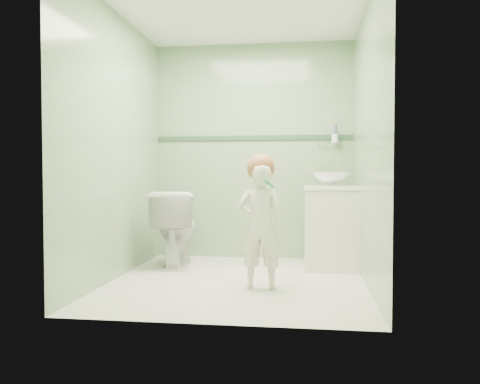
# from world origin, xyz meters

# --- Properties ---
(ground) EXTENTS (2.50, 2.50, 0.00)m
(ground) POSITION_xyz_m (0.00, 0.00, 0.00)
(ground) COLOR beige
(ground) RESTS_ON ground
(room_shell) EXTENTS (2.50, 2.54, 2.40)m
(room_shell) POSITION_xyz_m (0.00, 0.00, 1.20)
(room_shell) COLOR #7AA676
(room_shell) RESTS_ON ground
(trim_stripe) EXTENTS (2.20, 0.02, 0.05)m
(trim_stripe) POSITION_xyz_m (0.00, 1.24, 1.35)
(trim_stripe) COLOR #2C4E33
(trim_stripe) RESTS_ON room_shell
(vanity) EXTENTS (0.52, 0.50, 0.80)m
(vanity) POSITION_xyz_m (0.84, 0.70, 0.40)
(vanity) COLOR silver
(vanity) RESTS_ON ground
(counter) EXTENTS (0.54, 0.52, 0.04)m
(counter) POSITION_xyz_m (0.84, 0.70, 0.81)
(counter) COLOR white
(counter) RESTS_ON vanity
(basin) EXTENTS (0.37, 0.37, 0.13)m
(basin) POSITION_xyz_m (0.84, 0.70, 0.89)
(basin) COLOR white
(basin) RESTS_ON counter
(faucet) EXTENTS (0.03, 0.13, 0.18)m
(faucet) POSITION_xyz_m (0.84, 0.89, 0.97)
(faucet) COLOR silver
(faucet) RESTS_ON counter
(cup_holder) EXTENTS (0.26, 0.07, 0.21)m
(cup_holder) POSITION_xyz_m (0.89, 1.18, 1.33)
(cup_holder) COLOR silver
(cup_holder) RESTS_ON room_shell
(toilet) EXTENTS (0.52, 0.81, 0.77)m
(toilet) POSITION_xyz_m (-0.74, 0.65, 0.39)
(toilet) COLOR white
(toilet) RESTS_ON ground
(toddler) EXTENTS (0.37, 0.25, 1.02)m
(toddler) POSITION_xyz_m (0.22, -0.25, 0.51)
(toddler) COLOR white
(toddler) RESTS_ON ground
(hair_cap) EXTENTS (0.23, 0.23, 0.23)m
(hair_cap) POSITION_xyz_m (0.22, -0.22, 0.99)
(hair_cap) COLOR #9D5936
(hair_cap) RESTS_ON toddler
(teal_toothbrush) EXTENTS (0.11, 0.13, 0.08)m
(teal_toothbrush) POSITION_xyz_m (0.30, -0.37, 0.87)
(teal_toothbrush) COLOR #12855D
(teal_toothbrush) RESTS_ON toddler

